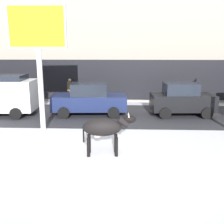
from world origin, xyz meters
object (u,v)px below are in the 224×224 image
Objects in this scene: cow_black at (104,128)px; pedestrian_by_cars at (18,90)px; pedestrian_near_billboard at (70,91)px; car_black_hatchback at (182,99)px; billboard at (37,35)px; car_navy_sedan at (90,99)px.

pedestrian_by_cars reaches higher than cow_black.
pedestrian_by_cars is at bearing 180.00° from pedestrian_near_billboard.
pedestrian_near_billboard reaches higher than cow_black.
pedestrian_near_billboard is at bearing 155.40° from car_black_hatchback.
car_black_hatchback reaches higher than cow_black.
billboard reaches higher than car_navy_sedan.
car_black_hatchback reaches higher than pedestrian_by_cars.
car_navy_sedan is 6.42m from pedestrian_by_cars.
car_navy_sedan is 5.27m from car_black_hatchback.
car_black_hatchback reaches higher than car_navy_sedan.
car_black_hatchback is at bearing 24.17° from billboard.
billboard is at bearing 137.51° from cow_black.
pedestrian_near_billboard is 1.00× the size of pedestrian_by_cars.
billboard reaches higher than car_black_hatchback.
car_navy_sedan is at bearing -61.79° from pedestrian_near_billboard.
car_black_hatchback is 7.75m from pedestrian_near_billboard.
cow_black is at bearing -77.86° from car_navy_sedan.
cow_black is at bearing -71.71° from pedestrian_near_billboard.
cow_black is 0.53× the size of car_black_hatchback.
car_navy_sedan reaches higher than pedestrian_by_cars.
cow_black is 1.11× the size of pedestrian_by_cars.
billboard is (-3.09, 2.83, 3.32)m from cow_black.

